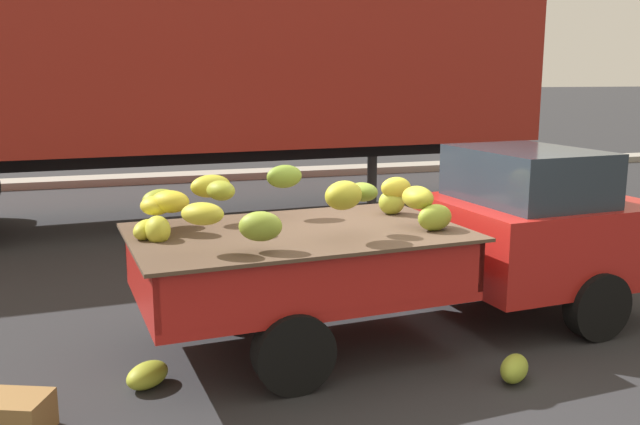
{
  "coord_description": "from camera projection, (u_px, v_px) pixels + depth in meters",
  "views": [
    {
      "loc": [
        -2.55,
        -5.65,
        2.41
      ],
      "look_at": [
        -0.72,
        0.15,
        1.2
      ],
      "focal_mm": 39.04,
      "sensor_mm": 36.0,
      "label": 1
    }
  ],
  "objects": [
    {
      "name": "ground",
      "position": [
        398.0,
        336.0,
        6.51
      ],
      "size": [
        220.0,
        220.0,
        0.0
      ],
      "primitive_type": "plane",
      "color": "#28282B"
    },
    {
      "name": "curb_strip",
      "position": [
        217.0,
        175.0,
        16.29
      ],
      "size": [
        80.0,
        0.8,
        0.16
      ],
      "primitive_type": "cube",
      "color": "gray",
      "rests_on": "ground"
    },
    {
      "name": "pickup_truck",
      "position": [
        485.0,
        234.0,
        6.75
      ],
      "size": [
        5.12,
        2.11,
        1.7
      ],
      "rotation": [
        0.0,
        0.0,
        0.07
      ],
      "color": "#B21E19",
      "rests_on": "ground"
    },
    {
      "name": "semi_trailer",
      "position": [
        186.0,
        66.0,
        11.3
      ],
      "size": [
        12.12,
        3.21,
        3.95
      ],
      "rotation": [
        0.0,
        0.0,
        0.05
      ],
      "color": "maroon",
      "rests_on": "ground"
    },
    {
      "name": "fallen_banana_bunch_near_tailgate",
      "position": [
        147.0,
        375.0,
        5.44
      ],
      "size": [
        0.46,
        0.45,
        0.2
      ],
      "primitive_type": "ellipsoid",
      "rotation": [
        0.0,
        0.0,
        3.92
      ],
      "color": "#9DA62C",
      "rests_on": "ground"
    },
    {
      "name": "fallen_banana_bunch_by_wheel",
      "position": [
        514.0,
        368.0,
        5.55
      ],
      "size": [
        0.42,
        0.41,
        0.21
      ],
      "primitive_type": "ellipsoid",
      "rotation": [
        0.0,
        0.0,
        0.76
      ],
      "color": "#92A732",
      "rests_on": "ground"
    },
    {
      "name": "produce_crate",
      "position": [
        9.0,
        416.0,
        4.71
      ],
      "size": [
        0.62,
        0.53,
        0.27
      ],
      "primitive_type": "cube",
      "rotation": [
        0.0,
        0.0,
        -0.4
      ],
      "color": "olive",
      "rests_on": "ground"
    }
  ]
}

